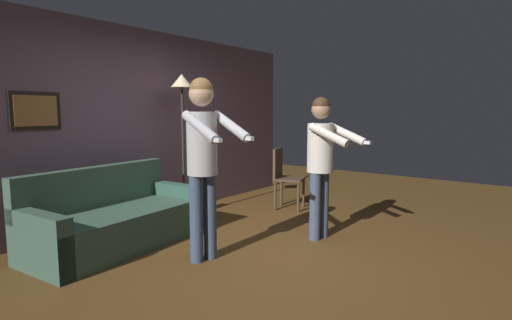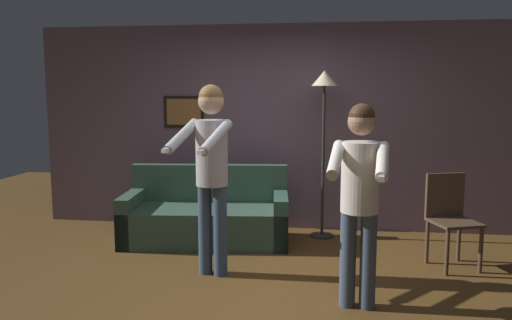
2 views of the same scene
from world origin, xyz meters
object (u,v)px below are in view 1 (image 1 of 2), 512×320
(dining_chair_distant, at_px, (284,174))
(couch, at_px, (115,222))
(person_standing_left, at_px, (203,150))
(person_standing_right, at_px, (321,155))
(torchiere_lamp, at_px, (182,101))

(dining_chair_distant, bearing_deg, couch, 169.22)
(person_standing_left, relative_size, person_standing_right, 1.10)
(person_standing_left, xyz_separation_m, dining_chair_distant, (2.31, 0.59, -0.59))
(torchiere_lamp, bearing_deg, person_standing_right, -82.06)
(torchiere_lamp, relative_size, person_standing_right, 1.21)
(dining_chair_distant, bearing_deg, torchiere_lamp, 145.75)
(couch, distance_m, person_standing_left, 1.40)
(torchiere_lamp, height_order, dining_chair_distant, torchiere_lamp)
(torchiere_lamp, relative_size, person_standing_left, 1.10)
(couch, distance_m, torchiere_lamp, 1.95)
(person_standing_right, bearing_deg, torchiere_lamp, 97.94)
(couch, relative_size, person_standing_right, 1.19)
(torchiere_lamp, relative_size, dining_chair_distant, 2.15)
(couch, distance_m, person_standing_right, 2.44)
(person_standing_right, xyz_separation_m, dining_chair_distant, (0.99, 1.17, -0.47))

